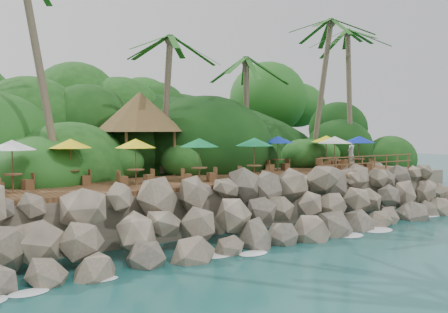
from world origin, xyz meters
TOP-DOWN VIEW (x-y plane):
  - ground at (0.00, 0.00)m, footprint 140.00×140.00m
  - land_base at (0.00, 16.00)m, footprint 32.00×25.20m
  - jungle_hill at (0.00, 23.50)m, footprint 44.80×28.00m
  - seawall at (0.00, 2.00)m, footprint 29.00×4.00m
  - terrace at (0.00, 6.00)m, footprint 26.00×5.00m
  - jungle_foliage at (0.00, 15.00)m, footprint 44.00×16.00m
  - foam_line at (0.00, 0.30)m, footprint 25.20×0.80m
  - palms at (0.88, 9.01)m, footprint 30.22×6.82m
  - palapa at (-3.00, 9.86)m, footprint 4.93×4.93m
  - dining_clusters at (-0.44, 5.92)m, footprint 23.05×5.15m
  - railing at (8.65, 3.65)m, footprint 8.30×0.10m
  - waiter at (9.89, 6.01)m, footprint 0.78×0.60m

SIDE VIEW (x-z plane):
  - ground at x=0.00m, z-range 0.00..0.00m
  - jungle_hill at x=0.00m, z-range -7.70..7.70m
  - jungle_foliage at x=0.00m, z-range -6.00..6.00m
  - foam_line at x=0.00m, z-range 0.00..0.06m
  - land_base at x=0.00m, z-range 0.00..2.10m
  - seawall at x=0.00m, z-range 0.00..2.30m
  - terrace at x=0.00m, z-range 2.10..2.30m
  - railing at x=8.65m, z-range 2.41..3.41m
  - waiter at x=9.89m, z-range 2.30..4.19m
  - dining_clusters at x=-0.44m, z-range 3.00..5.10m
  - palapa at x=-3.00m, z-range 3.49..8.09m
  - palms at x=0.88m, z-range 5.18..18.24m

